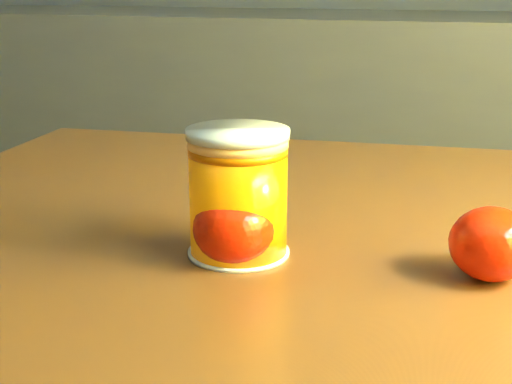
% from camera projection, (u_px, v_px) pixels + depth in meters
% --- Properties ---
extents(kitchen_counter, '(3.15, 0.60, 0.90)m').
position_uv_depth(kitchen_counter, '(169.00, 167.00, 2.12)').
color(kitchen_counter, '#454549').
rests_on(kitchen_counter, ground).
extents(table, '(1.10, 0.83, 0.77)m').
position_uv_depth(table, '(389.00, 332.00, 0.66)').
color(table, brown).
rests_on(table, ground).
extents(juice_glass, '(0.08, 0.08, 0.10)m').
position_uv_depth(juice_glass, '(238.00, 194.00, 0.57)').
color(juice_glass, orange).
rests_on(juice_glass, table).
extents(orange_front, '(0.07, 0.07, 0.06)m').
position_uv_depth(orange_front, '(234.00, 228.00, 0.56)').
color(orange_front, red).
rests_on(orange_front, table).
extents(orange_back, '(0.08, 0.08, 0.06)m').
position_uv_depth(orange_back, '(492.00, 244.00, 0.53)').
color(orange_back, red).
rests_on(orange_back, table).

